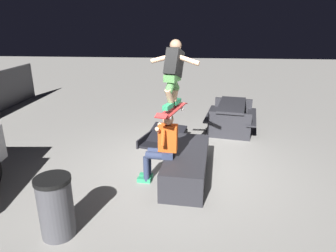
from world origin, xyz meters
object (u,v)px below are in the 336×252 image
object	(u,v)px
ledge_box_main	(187,165)
skater_airborne	(174,70)
skateboard	(172,110)
person_sitting_on_ledge	(162,144)
kicker_ramp	(163,140)
trash_bin	(56,207)
picnic_table_back	(231,113)

from	to	relation	value
ledge_box_main	skater_airborne	size ratio (longest dim) A/B	1.81
ledge_box_main	skateboard	bearing A→B (deg)	132.51
person_sitting_on_ledge	skater_airborne	bearing A→B (deg)	-85.10
skater_airborne	kicker_ramp	world-z (taller)	skater_airborne
trash_bin	picnic_table_back	bearing A→B (deg)	-31.93
person_sitting_on_ledge	trash_bin	size ratio (longest dim) A/B	1.49
person_sitting_on_ledge	picnic_table_back	bearing A→B (deg)	-27.76
skater_airborne	trash_bin	world-z (taller)	skater_airborne
ledge_box_main	skater_airborne	xyz separation A→B (m)	(-0.20, 0.26, 1.86)
skateboard	trash_bin	bearing A→B (deg)	136.86
person_sitting_on_ledge	trash_bin	bearing A→B (deg)	141.19
ledge_box_main	trash_bin	distance (m)	2.58
kicker_ramp	trash_bin	xyz separation A→B (m)	(-3.61, 1.14, 0.39)
ledge_box_main	person_sitting_on_ledge	size ratio (longest dim) A/B	1.48
ledge_box_main	trash_bin	bearing A→B (deg)	136.24
person_sitting_on_ledge	skater_airborne	size ratio (longest dim) A/B	1.22
picnic_table_back	skateboard	bearing A→B (deg)	155.24
picnic_table_back	ledge_box_main	bearing A→B (deg)	157.89
kicker_ramp	picnic_table_back	size ratio (longest dim) A/B	0.72
kicker_ramp	ledge_box_main	bearing A→B (deg)	-159.95
trash_bin	kicker_ramp	bearing A→B (deg)	-17.58
ledge_box_main	person_sitting_on_ledge	xyz separation A→B (m)	(-0.21, 0.46, 0.50)
ledge_box_main	kicker_ramp	size ratio (longest dim) A/B	1.47
ledge_box_main	skater_airborne	world-z (taller)	skater_airborne
skater_airborne	picnic_table_back	distance (m)	3.75
skater_airborne	picnic_table_back	world-z (taller)	skater_airborne
skateboard	skater_airborne	xyz separation A→B (m)	(0.05, -0.02, 0.69)
skateboard	skater_airborne	world-z (taller)	skater_airborne
skater_airborne	person_sitting_on_ledge	bearing A→B (deg)	94.90
skater_airborne	skateboard	bearing A→B (deg)	161.21
trash_bin	person_sitting_on_ledge	bearing A→B (deg)	-38.81
kicker_ramp	picnic_table_back	xyz separation A→B (m)	(1.12, -1.80, 0.43)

